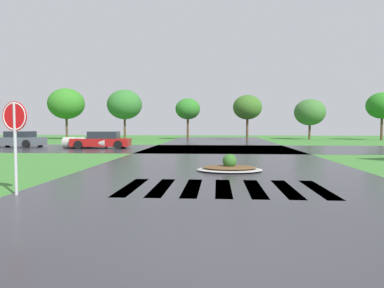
{
  "coord_description": "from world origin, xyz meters",
  "views": [
    {
      "loc": [
        -0.17,
        -4.56,
        1.82
      ],
      "look_at": [
        -1.28,
        11.09,
        1.0
      ],
      "focal_mm": 33.88,
      "sensor_mm": 36.0,
      "label": 1
    }
  ],
  "objects_px": {
    "stop_sign": "(15,126)",
    "median_island": "(230,168)",
    "drainage_pipe_stack": "(85,143)",
    "car_silver_hatch": "(17,140)",
    "car_blue_compact": "(102,140)"
  },
  "relations": [
    {
      "from": "median_island",
      "to": "car_blue_compact",
      "type": "xyz_separation_m",
      "value": [
        -9.57,
        13.54,
        0.48
      ]
    },
    {
      "from": "median_island",
      "to": "stop_sign",
      "type": "bearing_deg",
      "value": -136.81
    },
    {
      "from": "stop_sign",
      "to": "drainage_pipe_stack",
      "type": "relative_size",
      "value": 0.69
    },
    {
      "from": "car_silver_hatch",
      "to": "car_blue_compact",
      "type": "distance_m",
      "value": 7.65
    },
    {
      "from": "median_island",
      "to": "car_blue_compact",
      "type": "relative_size",
      "value": 0.57
    },
    {
      "from": "median_island",
      "to": "drainage_pipe_stack",
      "type": "relative_size",
      "value": 0.74
    },
    {
      "from": "stop_sign",
      "to": "median_island",
      "type": "xyz_separation_m",
      "value": [
        5.71,
        5.36,
        -1.66
      ]
    },
    {
      "from": "stop_sign",
      "to": "median_island",
      "type": "distance_m",
      "value": 8.0
    },
    {
      "from": "car_silver_hatch",
      "to": "drainage_pipe_stack",
      "type": "distance_m",
      "value": 6.52
    },
    {
      "from": "stop_sign",
      "to": "car_blue_compact",
      "type": "relative_size",
      "value": 0.53
    },
    {
      "from": "stop_sign",
      "to": "median_island",
      "type": "height_order",
      "value": "stop_sign"
    },
    {
      "from": "car_silver_hatch",
      "to": "stop_sign",
      "type": "bearing_deg",
      "value": 125.61
    },
    {
      "from": "stop_sign",
      "to": "median_island",
      "type": "bearing_deg",
      "value": 55.99
    },
    {
      "from": "car_silver_hatch",
      "to": "car_blue_compact",
      "type": "relative_size",
      "value": 1.02
    },
    {
      "from": "median_island",
      "to": "drainage_pipe_stack",
      "type": "bearing_deg",
      "value": 129.3
    }
  ]
}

